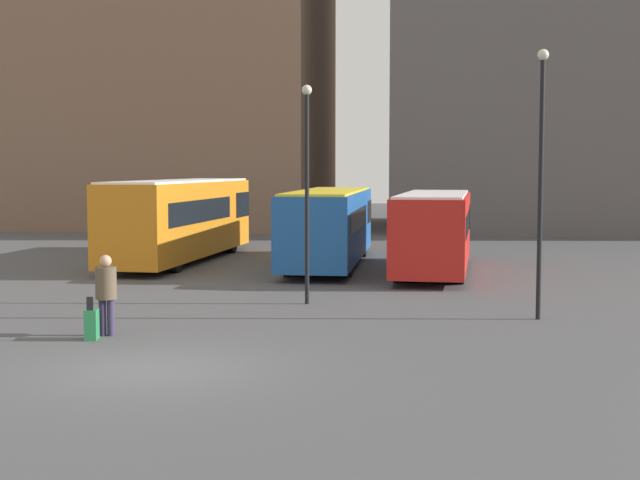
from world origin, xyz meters
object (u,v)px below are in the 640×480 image
(bus_1, at_px, (329,224))
(lamp_post_1, at_px, (541,165))
(suitcase, at_px, (92,324))
(lamp_post_0, at_px, (307,177))
(bus_0, at_px, (182,217))
(traveler, at_px, (106,288))
(bus_2, at_px, (434,229))

(bus_1, distance_m, lamp_post_1, 13.70)
(suitcase, height_order, lamp_post_1, lamp_post_1)
(lamp_post_0, relative_size, lamp_post_1, 0.91)
(bus_0, height_order, lamp_post_1, lamp_post_1)
(bus_0, relative_size, lamp_post_1, 1.86)
(bus_0, bearing_deg, traveler, -167.44)
(suitcase, height_order, lamp_post_0, lamp_post_0)
(suitcase, bearing_deg, bus_2, -39.36)
(bus_1, bearing_deg, lamp_post_1, -150.66)
(bus_2, distance_m, lamp_post_1, 10.45)
(bus_1, xyz_separation_m, lamp_post_0, (0.60, -9.96, 1.94))
(lamp_post_1, bearing_deg, lamp_post_0, 164.08)
(bus_0, bearing_deg, lamp_post_0, -145.75)
(lamp_post_0, height_order, lamp_post_1, lamp_post_1)
(bus_0, height_order, traveler, bus_0)
(suitcase, bearing_deg, bus_1, -23.21)
(traveler, distance_m, lamp_post_0, 6.98)
(lamp_post_0, bearing_deg, suitcase, -124.42)
(suitcase, xyz_separation_m, lamp_post_0, (3.97, 5.79, 3.21))
(traveler, bearing_deg, lamp_post_1, -81.51)
(bus_1, height_order, suitcase, bus_1)
(bus_1, bearing_deg, bus_0, 81.67)
(bus_1, height_order, bus_2, bus_1)
(traveler, xyz_separation_m, lamp_post_1, (9.95, 3.55, 2.78))
(traveler, relative_size, lamp_post_0, 0.30)
(suitcase, bearing_deg, lamp_post_1, -79.35)
(suitcase, bearing_deg, bus_0, -1.54)
(bus_0, xyz_separation_m, suitcase, (2.81, -16.58, -1.46))
(traveler, distance_m, suitcase, 0.91)
(bus_2, bearing_deg, lamp_post_0, 159.51)
(bus_1, distance_m, lamp_post_0, 10.16)
(bus_1, distance_m, traveler, 15.60)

